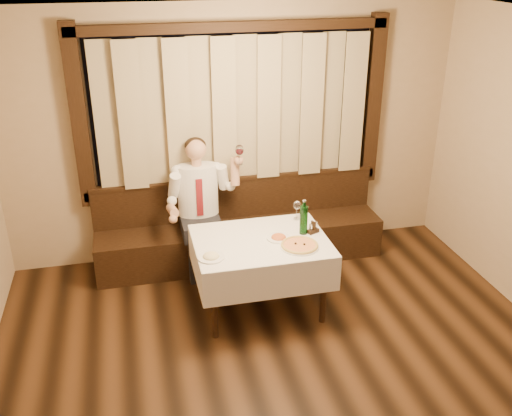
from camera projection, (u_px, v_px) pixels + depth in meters
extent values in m
cube|color=silver|center=(337.00, 46.00, 3.04)|extent=(5.00, 6.00, 0.01)
cube|color=tan|center=(233.00, 134.00, 6.28)|extent=(5.00, 0.01, 2.80)
cube|color=black|center=(233.00, 108.00, 6.13)|extent=(3.00, 0.02, 1.60)
cube|color=orange|center=(170.00, 140.00, 6.10)|extent=(0.50, 0.01, 0.40)
cube|color=black|center=(235.00, 183.00, 6.45)|extent=(3.30, 0.12, 0.10)
cube|color=black|center=(233.00, 27.00, 5.74)|extent=(3.30, 0.12, 0.10)
cube|color=black|center=(79.00, 119.00, 5.77)|extent=(0.16, 0.12, 1.90)
cube|color=black|center=(373.00, 101.00, 6.43)|extent=(0.16, 0.12, 1.90)
cube|color=#95815F|center=(235.00, 111.00, 6.04)|extent=(2.90, 0.08, 1.55)
cube|color=black|center=(240.00, 242.00, 6.48)|extent=(3.20, 0.60, 0.45)
cube|color=black|center=(236.00, 198.00, 6.51)|extent=(3.20, 0.12, 0.45)
cube|color=black|center=(235.00, 178.00, 6.41)|extent=(3.20, 0.14, 0.04)
cylinder|color=black|center=(214.00, 304.00, 5.13)|extent=(0.06, 0.06, 0.71)
cylinder|color=black|center=(324.00, 290.00, 5.34)|extent=(0.06, 0.06, 0.71)
cylinder|color=black|center=(202.00, 264.00, 5.78)|extent=(0.06, 0.06, 0.71)
cylinder|color=black|center=(300.00, 252.00, 6.00)|extent=(0.06, 0.06, 0.71)
cube|color=black|center=(261.00, 242.00, 5.41)|extent=(1.20, 0.90, 0.04)
cube|color=white|center=(261.00, 240.00, 5.40)|extent=(1.26, 0.96, 0.01)
cube|color=white|center=(273.00, 282.00, 5.04)|extent=(1.26, 0.01, 0.35)
cube|color=white|center=(250.00, 234.00, 5.89)|extent=(1.26, 0.01, 0.35)
cube|color=white|center=(195.00, 264.00, 5.34)|extent=(0.01, 0.96, 0.35)
cube|color=white|center=(323.00, 249.00, 5.60)|extent=(0.01, 0.96, 0.35)
cylinder|color=white|center=(299.00, 246.00, 5.27)|extent=(0.36, 0.36, 0.01)
cylinder|color=#D04F1F|center=(300.00, 245.00, 5.26)|extent=(0.33, 0.33, 0.01)
torus|color=tan|center=(300.00, 245.00, 5.26)|extent=(0.35, 0.35, 0.03)
sphere|color=black|center=(296.00, 244.00, 5.27)|extent=(0.02, 0.02, 0.02)
sphere|color=black|center=(304.00, 244.00, 5.26)|extent=(0.02, 0.02, 0.02)
cylinder|color=white|center=(279.00, 238.00, 5.41)|extent=(0.23, 0.23, 0.01)
ellipsoid|color=#B43D1C|center=(279.00, 234.00, 5.40)|extent=(0.14, 0.14, 0.06)
cylinder|color=white|center=(211.00, 257.00, 5.08)|extent=(0.24, 0.24, 0.01)
ellipsoid|color=beige|center=(211.00, 253.00, 5.06)|extent=(0.15, 0.15, 0.07)
cylinder|color=#0D4011|center=(304.00, 220.00, 5.46)|extent=(0.08, 0.08, 0.28)
cylinder|color=#0D4011|center=(304.00, 205.00, 5.39)|extent=(0.03, 0.03, 0.07)
cylinder|color=silver|center=(304.00, 201.00, 5.38)|extent=(0.03, 0.03, 0.01)
cylinder|color=white|center=(297.00, 219.00, 5.80)|extent=(0.07, 0.07, 0.01)
cylinder|color=white|center=(297.00, 214.00, 5.78)|extent=(0.01, 0.01, 0.11)
ellipsoid|color=white|center=(297.00, 205.00, 5.74)|extent=(0.08, 0.08, 0.09)
cube|color=black|center=(313.00, 231.00, 5.52)|extent=(0.13, 0.10, 0.04)
cube|color=black|center=(313.00, 225.00, 5.50)|extent=(0.03, 0.06, 0.08)
cylinder|color=white|center=(311.00, 228.00, 5.49)|extent=(0.03, 0.03, 0.07)
cylinder|color=silver|center=(311.00, 225.00, 5.47)|extent=(0.03, 0.03, 0.01)
cylinder|color=white|center=(316.00, 226.00, 5.52)|extent=(0.03, 0.03, 0.07)
cylinder|color=silver|center=(316.00, 223.00, 5.51)|extent=(0.03, 0.03, 0.01)
cube|color=black|center=(201.00, 227.00, 6.15)|extent=(0.42, 0.47, 0.17)
cube|color=black|center=(195.00, 263.00, 6.05)|extent=(0.12, 0.13, 0.45)
cube|color=black|center=(216.00, 261.00, 6.10)|extent=(0.12, 0.13, 0.45)
ellipsoid|color=white|center=(198.00, 190.00, 6.13)|extent=(0.44, 0.27, 0.56)
cube|color=maroon|center=(200.00, 198.00, 6.02)|extent=(0.07, 0.01, 0.42)
cylinder|color=tan|center=(196.00, 162.00, 6.00)|extent=(0.10, 0.10, 0.08)
sphere|color=tan|center=(196.00, 149.00, 5.94)|extent=(0.22, 0.22, 0.22)
ellipsoid|color=black|center=(195.00, 145.00, 5.96)|extent=(0.23, 0.23, 0.17)
sphere|color=white|center=(177.00, 171.00, 6.00)|extent=(0.14, 0.14, 0.14)
sphere|color=white|center=(216.00, 168.00, 6.08)|extent=(0.14, 0.14, 0.14)
sphere|color=tan|center=(173.00, 219.00, 5.74)|extent=(0.09, 0.09, 0.09)
sphere|color=tan|center=(239.00, 160.00, 5.91)|extent=(0.10, 0.10, 0.10)
cylinder|color=white|center=(239.00, 157.00, 5.87)|extent=(0.01, 0.01, 0.12)
ellipsoid|color=white|center=(239.00, 149.00, 5.83)|extent=(0.09, 0.09, 0.11)
ellipsoid|color=#4C070F|center=(239.00, 151.00, 5.84)|extent=(0.07, 0.07, 0.06)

